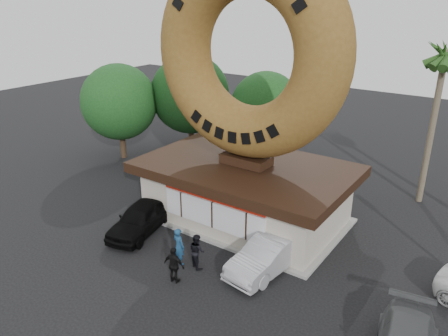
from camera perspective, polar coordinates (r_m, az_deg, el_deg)
name	(u,v)px	position (r m, az deg, el deg)	size (l,w,h in m)	color
ground	(175,270)	(20.68, -6.43, -13.04)	(90.00, 90.00, 0.00)	black
donut_shop	(245,190)	(23.98, 2.81, -2.88)	(11.20, 7.20, 3.80)	beige
giant_donut	(248,53)	(21.96, 3.20, 14.73)	(10.55, 10.55, 2.69)	brown
tree_west	(190,94)	(33.81, -4.45, 9.59)	(6.00, 6.00, 7.65)	#473321
tree_mid	(266,107)	(32.52, 5.46, 7.94)	(5.20, 5.20, 6.63)	#473321
tree_far	(119,102)	(33.45, -13.54, 8.37)	(5.60, 5.60, 7.14)	#473321
palm_near	(444,61)	(27.02, 26.84, 12.41)	(2.60, 2.60, 9.75)	#726651
street_lamp	(299,102)	(32.32, 9.72, 8.48)	(2.11, 0.20, 8.00)	#59595E
person_left	(179,246)	(20.59, -5.92, -10.12)	(0.67, 0.44, 1.84)	navy
person_center	(197,251)	(20.35, -3.57, -10.74)	(0.81, 0.63, 1.67)	black
person_right	(174,265)	(19.44, -6.52, -12.50)	(1.01, 0.42, 1.72)	black
car_black	(141,218)	(23.53, -10.84, -6.45)	(1.85, 4.60, 1.57)	black
car_silver	(269,254)	(20.29, 5.88, -11.11)	(1.65, 4.74, 1.56)	#ADAEB3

